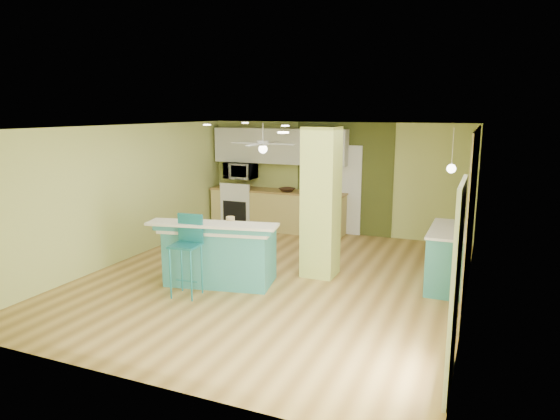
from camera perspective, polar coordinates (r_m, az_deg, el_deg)
The scene contains 23 objects.
floor at distance 8.40m, azimuth -0.78°, elevation -7.86°, with size 6.00×7.00×0.01m, color olive.
ceiling at distance 7.93m, azimuth -0.83°, elevation 9.52°, with size 6.00×7.00×0.01m, color white.
wall_back at distance 11.33m, azimuth 6.36°, elevation 3.63°, with size 6.00×0.01×2.50m, color #B9C368.
wall_front at distance 5.15m, azimuth -16.76°, elevation -6.15°, with size 6.00×0.01×2.50m, color #B9C368.
wall_left at distance 9.66m, azimuth -17.35°, elevation 1.85°, with size 0.01×7.00×2.50m, color #B9C368.
wall_right at distance 7.42m, azimuth 20.98°, elevation -1.14°, with size 0.01×7.00×2.50m, color #B9C368.
wood_panel at distance 8.01m, azimuth 21.03°, elevation -0.27°, with size 0.02×3.40×2.50m, color olive.
olive_accent at distance 11.26m, azimuth 7.31°, elevation 3.56°, with size 2.20×0.02×2.50m, color #485020.
interior_door at distance 11.27m, azimuth 7.24°, elevation 2.28°, with size 0.82×0.05×2.00m, color white.
french_door at distance 5.25m, azimuth 19.42°, elevation -8.30°, with size 0.04×1.08×2.10m, color silver.
column at distance 8.30m, azimuth 4.70°, elevation 0.85°, with size 0.55×0.55×2.50m, color #B6C55B.
kitchen_run at distance 11.61m, azimuth -0.32°, elevation -0.01°, with size 3.25×0.63×0.94m.
stove at distance 12.00m, azimuth -4.50°, elevation 0.27°, with size 0.76×0.66×1.08m.
upper_cabinets at distance 11.52m, azimuth -0.09°, elevation 7.33°, with size 3.20×0.34×0.80m, color silver.
microwave at distance 11.87m, azimuth -4.55°, elevation 4.50°, with size 0.70×0.48×0.39m, color silver.
ceiling_fan at distance 10.23m, azimuth -1.96°, elevation 7.53°, with size 1.41×1.41×0.61m.
pendant_lamp at distance 8.08m, azimuth 18.99°, elevation 4.53°, with size 0.14×0.14×0.69m.
wall_decor at distance 8.15m, azimuth 21.07°, elevation 2.07°, with size 0.03×0.90×0.70m, color brown.
peninsula at distance 8.12m, azimuth -6.85°, elevation -4.91°, with size 2.05×1.41×1.07m.
bar_stool at distance 7.59m, azimuth -10.51°, elevation -3.60°, with size 0.44×0.44×1.23m.
side_counter at distance 8.37m, azimuth 18.73°, elevation -5.12°, with size 0.62×1.46×0.94m.
fruit_bowl at distance 11.33m, azimuth 0.81°, elevation 2.33°, with size 0.34×0.34×0.08m, color #331F14.
canister at distance 8.01m, azimuth -5.69°, elevation -1.32°, with size 0.14×0.14×0.16m, color gold.
Camera 1 is at (3.19, -7.26, 2.76)m, focal length 32.00 mm.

